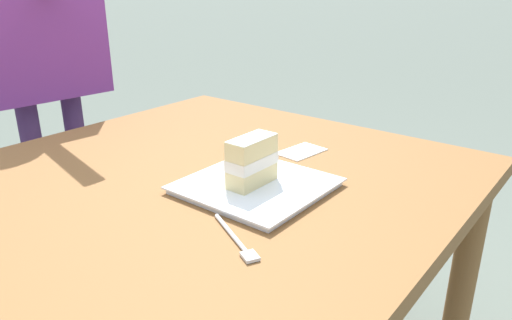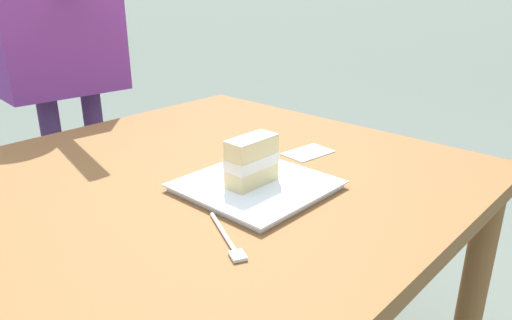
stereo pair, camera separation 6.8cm
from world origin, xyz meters
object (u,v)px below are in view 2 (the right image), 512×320
Objects in this scene: dessert_fork at (227,239)px; diner_person at (58,22)px; patio_table at (156,227)px; paper_napkin at (308,153)px; dessert_plate at (256,186)px; cake_slice at (252,161)px.

dessert_fork is 1.16m from diner_person.
diner_person is at bearing 73.44° from patio_table.
paper_napkin is (0.45, 0.16, -0.00)m from dessert_fork.
dessert_plate is 1.03m from diner_person.
paper_napkin is (0.26, 0.05, -0.01)m from dessert_plate.
dessert_plate is 2.13× the size of paper_napkin.
dessert_plate is 1.78× the size of dessert_fork.
cake_slice is 0.28m from paper_napkin.
dessert_plate is at bearing 29.53° from dessert_fork.
paper_napkin is (0.27, 0.05, -0.07)m from cake_slice.
paper_napkin is at bearing 10.50° from cake_slice.
diner_person is (0.25, 0.83, 0.37)m from patio_table.
diner_person is (0.10, 0.98, 0.22)m from cake_slice.
paper_napkin is at bearing -79.84° from diner_person.
diner_person reaches higher than paper_napkin.
cake_slice reaches higher than dessert_plate.
patio_table is at bearing -106.56° from diner_person.
cake_slice is at bearing 159.65° from dessert_plate.
dessert_plate is 2.45× the size of cake_slice.
diner_person reaches higher than dessert_fork.
dessert_fork is 1.20× the size of paper_napkin.
cake_slice reaches higher than paper_napkin.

